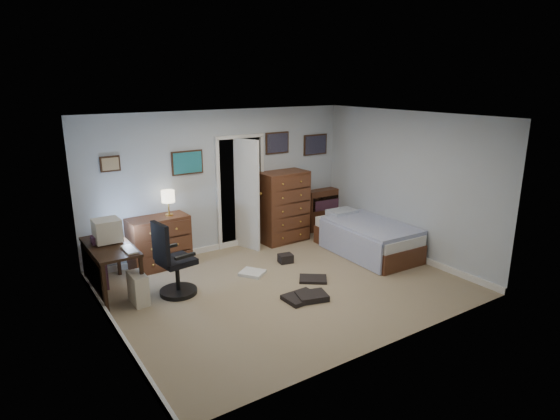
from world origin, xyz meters
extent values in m
cube|color=tan|center=(0.00, 0.00, -0.01)|extent=(5.00, 4.00, 0.02)
cube|color=#311C10|center=(-2.20, 1.22, 0.70)|extent=(0.59, 1.25, 0.04)
cube|color=#311C10|center=(-2.44, 0.63, 0.34)|extent=(0.05, 0.05, 0.68)
cube|color=#311C10|center=(-1.94, 0.64, 0.34)|extent=(0.05, 0.05, 0.68)
cube|color=#311C10|center=(-2.46, 1.80, 0.34)|extent=(0.05, 0.05, 0.68)
cube|color=#311C10|center=(-1.96, 1.81, 0.34)|extent=(0.05, 0.05, 0.68)
cube|color=#311C10|center=(-2.47, 1.22, 0.38)|extent=(0.04, 1.15, 0.48)
cube|color=beige|center=(-2.18, 1.37, 0.90)|extent=(0.37, 0.35, 0.33)
cube|color=#8CB2F2|center=(-1.99, 1.37, 0.90)|extent=(0.01, 0.27, 0.21)
cube|color=beige|center=(-2.18, 1.37, 0.73)|extent=(0.24, 0.24, 0.02)
cube|color=beige|center=(-2.02, 0.87, 0.73)|extent=(0.15, 0.38, 0.02)
cube|color=beige|center=(-2.00, 0.67, 0.22)|extent=(0.20, 0.40, 0.43)
cube|color=black|center=(-1.90, 0.67, 0.22)|extent=(0.01, 0.29, 0.33)
cylinder|color=black|center=(-1.44, 0.64, 0.03)|extent=(0.61, 0.61, 0.06)
cylinder|color=black|center=(-1.44, 0.64, 0.26)|extent=(0.07, 0.07, 0.41)
cube|color=black|center=(-1.44, 0.64, 0.51)|extent=(0.51, 0.51, 0.08)
cube|color=black|center=(-1.66, 0.61, 0.82)|extent=(0.12, 0.42, 0.57)
cube|color=black|center=(-1.40, 0.40, 0.65)|extent=(0.31, 0.09, 0.04)
cube|color=black|center=(-1.47, 0.89, 0.65)|extent=(0.31, 0.09, 0.04)
cube|color=maroon|center=(-2.32, 1.40, 0.42)|extent=(0.17, 0.17, 0.83)
cube|color=#552B1B|center=(-1.30, 1.77, 0.43)|extent=(0.98, 0.53, 0.85)
cylinder|color=gold|center=(-1.10, 1.77, 0.86)|extent=(0.13, 0.13, 0.02)
cylinder|color=gold|center=(-1.10, 1.77, 0.99)|extent=(0.03, 0.03, 0.26)
cylinder|color=beige|center=(-1.10, 1.77, 1.17)|extent=(0.22, 0.22, 0.19)
cube|color=black|center=(0.35, 2.30, 1.00)|extent=(0.90, 0.60, 2.00)
cube|color=white|center=(-0.10, 1.97, 1.00)|extent=(0.06, 0.05, 2.00)
cube|color=white|center=(0.80, 1.97, 1.00)|extent=(0.06, 0.05, 2.00)
cube|color=white|center=(0.35, 1.97, 2.02)|extent=(0.96, 0.05, 0.06)
cube|color=white|center=(0.31, 1.86, 1.00)|extent=(0.31, 0.77, 2.00)
sphere|color=gold|center=(0.62, 1.71, 1.00)|extent=(0.06, 0.06, 0.06)
cube|color=#552B1B|center=(1.13, 1.75, 0.67)|extent=(0.94, 0.59, 1.34)
cube|color=#552B1B|center=(2.30, 1.88, 0.42)|extent=(0.94, 0.28, 0.84)
cube|color=black|center=(2.30, 1.81, 0.58)|extent=(0.86, 0.13, 0.28)
cube|color=maroon|center=(2.30, 1.81, 0.54)|extent=(0.75, 0.15, 0.21)
cube|color=#552B1B|center=(2.00, 0.37, 0.17)|extent=(1.01, 1.93, 0.33)
cube|color=white|center=(2.00, 0.37, 0.42)|extent=(0.97, 1.89, 0.17)
cube|color=#5F6DB0|center=(2.00, 0.27, 0.52)|extent=(1.06, 1.65, 0.10)
cube|color=#5F6DB0|center=(1.49, 0.29, 0.27)|extent=(0.09, 1.62, 0.51)
cube|color=#667BA3|center=(2.02, 1.08, 0.56)|extent=(0.53, 0.38, 0.12)
cube|color=#331E11|center=(-1.90, 1.98, 1.75)|extent=(0.30, 0.03, 0.24)
cube|color=#8F5E4E|center=(-1.90, 1.96, 1.75)|extent=(0.25, 0.01, 0.19)
cube|color=#331E11|center=(-0.65, 1.98, 1.65)|extent=(0.55, 0.03, 0.40)
cube|color=navy|center=(-0.65, 1.96, 1.65)|extent=(0.50, 0.01, 0.35)
cube|color=#331E11|center=(1.15, 1.98, 1.85)|extent=(0.50, 0.03, 0.40)
cube|color=black|center=(1.15, 1.96, 1.85)|extent=(0.45, 0.01, 0.35)
cube|color=#331E11|center=(2.05, 1.98, 1.75)|extent=(0.55, 0.03, 0.40)
cube|color=black|center=(2.05, 1.96, 1.75)|extent=(0.50, 0.01, 0.35)
cube|color=black|center=(0.53, 0.77, 0.07)|extent=(0.26, 0.23, 0.15)
cube|color=black|center=(-0.07, -0.50, 0.03)|extent=(0.48, 0.38, 0.06)
cube|color=black|center=(0.06, -0.57, 0.04)|extent=(0.49, 0.42, 0.08)
cube|color=black|center=(0.47, -0.07, 0.02)|extent=(0.52, 0.50, 0.04)
cube|color=silver|center=(-0.20, 0.64, 0.03)|extent=(0.47, 0.48, 0.05)
camera|label=1|loc=(-3.63, -5.34, 2.99)|focal=30.00mm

